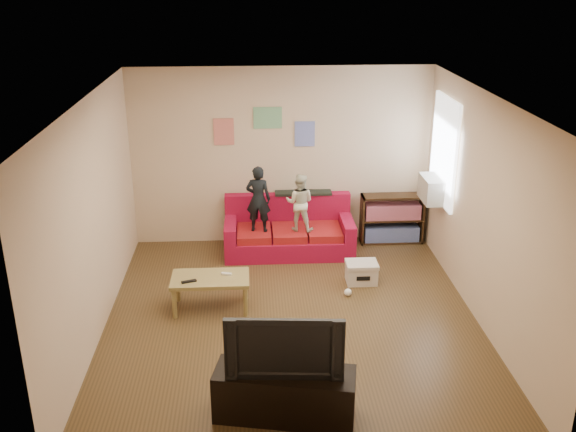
{
  "coord_description": "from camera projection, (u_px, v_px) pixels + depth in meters",
  "views": [
    {
      "loc": [
        -0.45,
        -6.81,
        4.02
      ],
      "look_at": [
        0.0,
        0.8,
        1.05
      ],
      "focal_mm": 40.0,
      "sensor_mm": 36.0,
      "label": 1
    }
  ],
  "objects": [
    {
      "name": "ac_unit",
      "position": [
        432.0,
        189.0,
        9.08
      ],
      "size": [
        0.28,
        0.55,
        0.35
      ],
      "primitive_type": "cube",
      "color": "#B7B2A3",
      "rests_on": "window"
    },
    {
      "name": "tv_stand",
      "position": [
        285.0,
        394.0,
        6.06
      ],
      "size": [
        1.38,
        0.69,
        0.5
      ],
      "primitive_type": "cube",
      "rotation": [
        0.0,
        0.0,
        -0.2
      ],
      "color": "black",
      "rests_on": "ground"
    },
    {
      "name": "television",
      "position": [
        285.0,
        343.0,
        5.86
      ],
      "size": [
        1.09,
        0.23,
        0.63
      ],
      "primitive_type": "imported",
      "rotation": [
        0.0,
        0.0,
        -0.08
      ],
      "color": "black",
      "rests_on": "tv_stand"
    },
    {
      "name": "artwork_left",
      "position": [
        224.0,
        132.0,
        9.45
      ],
      "size": [
        0.3,
        0.01,
        0.4
      ],
      "primitive_type": "cube",
      "color": "#D87266",
      "rests_on": "room_shell"
    },
    {
      "name": "child_b",
      "position": [
        300.0,
        202.0,
        9.3
      ],
      "size": [
        0.48,
        0.42,
        0.86
      ],
      "primitive_type": "imported",
      "rotation": [
        0.0,
        0.0,
        2.89
      ],
      "color": "beige",
      "rests_on": "sofa"
    },
    {
      "name": "artwork_center",
      "position": [
        268.0,
        118.0,
        9.42
      ],
      "size": [
        0.42,
        0.01,
        0.32
      ],
      "primitive_type": "cube",
      "color": "#72B27F",
      "rests_on": "room_shell"
    },
    {
      "name": "window",
      "position": [
        444.0,
        151.0,
        8.88
      ],
      "size": [
        0.04,
        1.08,
        1.48
      ],
      "primitive_type": "cube",
      "color": "white",
      "rests_on": "room_shell"
    },
    {
      "name": "coffee_table",
      "position": [
        210.0,
        282.0,
        7.96
      ],
      "size": [
        0.96,
        0.53,
        0.43
      ],
      "color": "olive",
      "rests_on": "ground"
    },
    {
      "name": "file_box",
      "position": [
        361.0,
        272.0,
        8.7
      ],
      "size": [
        0.43,
        0.33,
        0.29
      ],
      "color": "silver",
      "rests_on": "ground"
    },
    {
      "name": "remote",
      "position": [
        189.0,
        281.0,
        7.81
      ],
      "size": [
        0.19,
        0.1,
        0.02
      ],
      "primitive_type": "cube",
      "rotation": [
        0.0,
        0.0,
        0.32
      ],
      "color": "black",
      "rests_on": "coffee_table"
    },
    {
      "name": "game_controller",
      "position": [
        226.0,
        274.0,
        7.99
      ],
      "size": [
        0.13,
        0.07,
        0.03
      ],
      "primitive_type": "cube",
      "rotation": [
        0.0,
        0.0,
        -0.25
      ],
      "color": "silver",
      "rests_on": "coffee_table"
    },
    {
      "name": "room_shell",
      "position": [
        292.0,
        217.0,
        7.33
      ],
      "size": [
        4.52,
        5.02,
        2.72
      ],
      "color": "brown",
      "rests_on": "ground"
    },
    {
      "name": "child_a",
      "position": [
        258.0,
        199.0,
        9.24
      ],
      "size": [
        0.4,
        0.3,
        0.99
      ],
      "primitive_type": "imported",
      "rotation": [
        0.0,
        0.0,
        2.95
      ],
      "color": "black",
      "rests_on": "sofa"
    },
    {
      "name": "bookshelf",
      "position": [
        392.0,
        221.0,
        9.93
      ],
      "size": [
        0.96,
        0.29,
        0.77
      ],
      "color": "black",
      "rests_on": "ground"
    },
    {
      "name": "tissue",
      "position": [
        348.0,
        292.0,
        8.38
      ],
      "size": [
        0.11,
        0.11,
        0.1
      ],
      "primitive_type": "sphere",
      "rotation": [
        0.0,
        0.0,
        -0.11
      ],
      "color": "white",
      "rests_on": "ground"
    },
    {
      "name": "artwork_right",
      "position": [
        305.0,
        134.0,
        9.54
      ],
      "size": [
        0.3,
        0.01,
        0.38
      ],
      "primitive_type": "cube",
      "color": "#727FCC",
      "rests_on": "room_shell"
    },
    {
      "name": "sofa",
      "position": [
        289.0,
        233.0,
        9.65
      ],
      "size": [
        1.91,
        0.88,
        0.84
      ],
      "color": "maroon",
      "rests_on": "ground"
    }
  ]
}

